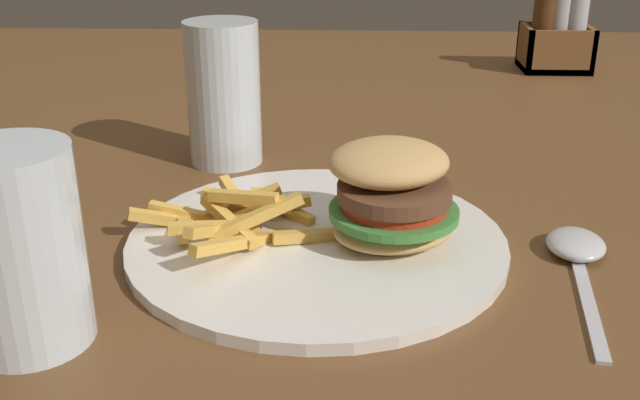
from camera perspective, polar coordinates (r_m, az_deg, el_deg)
dining_table at (r=0.91m, az=0.52°, el=0.09°), size 1.69×1.41×0.76m
meal_plate_near at (r=0.62m, az=1.68°, el=-1.75°), size 0.32×0.32×0.09m
beer_glass at (r=0.80m, az=-7.35°, el=7.91°), size 0.08×0.08×0.15m
juice_glass at (r=0.52m, az=-21.94°, el=-3.77°), size 0.08×0.08×0.21m
spoon at (r=0.64m, az=18.98°, el=-3.52°), size 0.06×0.19×0.02m
condiment_caddy at (r=1.28m, az=17.60°, el=11.52°), size 0.11×0.09×0.12m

